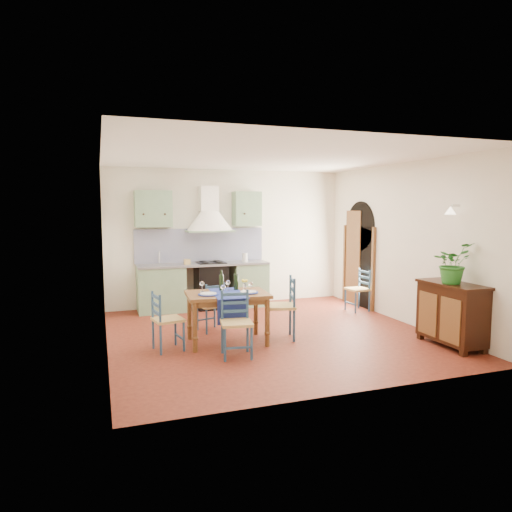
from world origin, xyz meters
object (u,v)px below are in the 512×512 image
Objects in this scene: sideboard at (451,312)px; potted_plant at (452,263)px; dining_table at (228,299)px; chair_near at (236,323)px.

potted_plant reaches higher than sideboard.
dining_table is 0.66m from chair_near.
dining_table is at bearing 85.11° from chair_near.
dining_table is at bearing 157.32° from potted_plant.
sideboard is 0.72m from potted_plant.
dining_table is 1.41× the size of chair_near.
potted_plant is (-0.05, -0.03, 0.72)m from sideboard.
sideboard is at bearing 29.62° from potted_plant.
chair_near is 0.84× the size of sideboard.
dining_table is 3.28m from sideboard.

